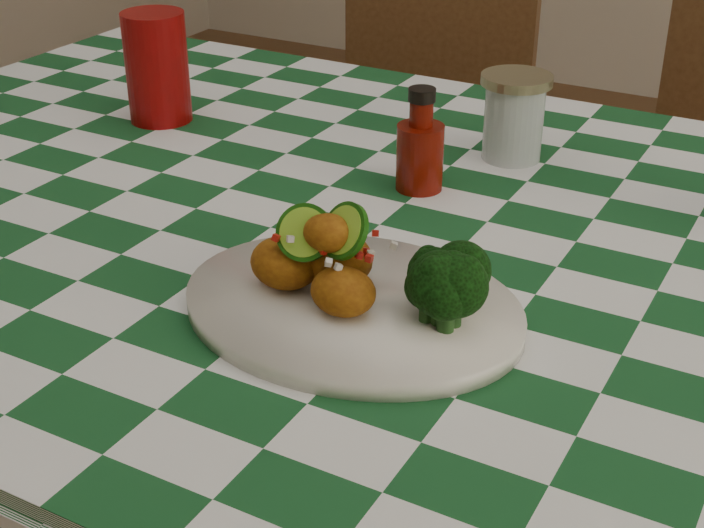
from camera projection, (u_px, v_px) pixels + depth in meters
The scene contains 8 objects.
dining_table at pixel (376, 495), 1.28m from camera, with size 1.66×1.06×0.79m, color #154B21, non-canonical shape.
plate at pixel (352, 307), 0.92m from camera, with size 0.33×0.26×0.02m, color silver, non-canonical shape.
fried_chicken_pile at pixel (332, 255), 0.90m from camera, with size 0.13×0.09×0.08m, color #9B5A0F, non-canonical shape.
broccoli_side at pixel (448, 286), 0.87m from camera, with size 0.09×0.09×0.07m, color black, non-canonical shape.
red_tumbler at pixel (157, 67), 1.36m from camera, with size 0.09×0.09×0.15m, color #7B0606.
ketchup_bottle at pixel (420, 140), 1.15m from camera, with size 0.06×0.06×0.12m, color #5C0D04, non-canonical shape.
mason_jar at pixel (514, 117), 1.24m from camera, with size 0.09×0.09×0.11m, color #B2BCBA, non-canonical shape.
wooden_chair_left at pixel (406, 222), 1.94m from camera, with size 0.38×0.40×0.84m, color #472814, non-canonical shape.
Camera 1 is at (0.45, -0.88, 1.26)m, focal length 50.00 mm.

